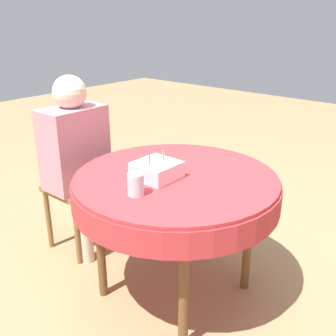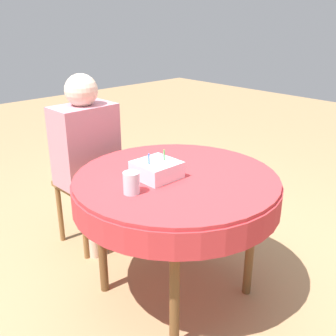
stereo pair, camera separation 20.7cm
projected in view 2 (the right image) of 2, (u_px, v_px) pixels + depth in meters
name	position (u px, v px, depth m)	size (l,w,h in m)	color
ground_plane	(175.00, 291.00, 2.39)	(12.00, 12.00, 0.00)	#A37F56
dining_table	(176.00, 191.00, 2.14)	(1.12, 1.12, 0.76)	#BC3338
chair	(83.00, 174.00, 2.78)	(0.38, 0.38, 0.94)	brown
person	(87.00, 146.00, 2.64)	(0.42, 0.35, 1.22)	beige
birthday_cake	(157.00, 170.00, 2.08)	(0.21, 0.21, 0.15)	silver
drinking_glass	(131.00, 183.00, 1.89)	(0.08, 0.08, 0.11)	silver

